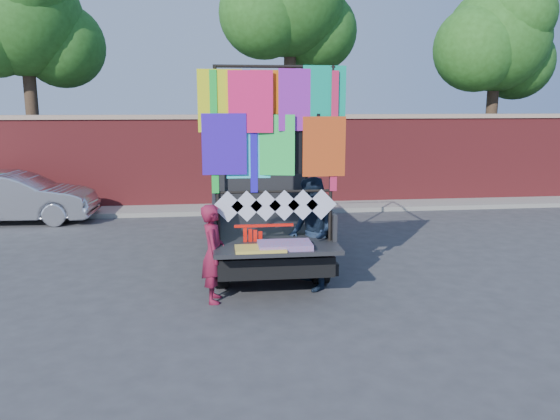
{
  "coord_description": "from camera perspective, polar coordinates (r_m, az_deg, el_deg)",
  "views": [
    {
      "loc": [
        -1.33,
        -8.51,
        2.95
      ],
      "look_at": [
        -0.3,
        -0.05,
        1.26
      ],
      "focal_mm": 35.0,
      "sensor_mm": 36.0,
      "label": 1
    }
  ],
  "objects": [
    {
      "name": "man",
      "position": [
        8.66,
        3.29,
        -2.49
      ],
      "size": [
        0.8,
        0.96,
        1.8
      ],
      "primitive_type": "imported",
      "rotation": [
        0.0,
        0.0,
        -1.43
      ],
      "color": "#152236",
      "rests_on": "ground"
    },
    {
      "name": "curb",
      "position": [
        15.14,
        -1.77,
        0.2
      ],
      "size": [
        30.0,
        1.2,
        0.12
      ],
      "primitive_type": "cube",
      "color": "gray",
      "rests_on": "ground"
    },
    {
      "name": "pickup_truck",
      "position": [
        10.92,
        -2.11,
        0.27
      ],
      "size": [
        2.2,
        5.52,
        3.47
      ],
      "color": "black",
      "rests_on": "ground"
    },
    {
      "name": "brick_wall",
      "position": [
        15.65,
        -2.03,
        5.24
      ],
      "size": [
        30.0,
        0.45,
        2.61
      ],
      "color": "maroon",
      "rests_on": "ground"
    },
    {
      "name": "ground",
      "position": [
        9.1,
        1.86,
        -7.71
      ],
      "size": [
        90.0,
        90.0,
        0.0
      ],
      "primitive_type": "plane",
      "color": "#38383A",
      "rests_on": "ground"
    },
    {
      "name": "woman",
      "position": [
        8.18,
        -6.97,
        -4.53
      ],
      "size": [
        0.37,
        0.55,
        1.49
      ],
      "primitive_type": "imported",
      "rotation": [
        0.0,
        0.0,
        1.54
      ],
      "color": "maroon",
      "rests_on": "ground"
    },
    {
      "name": "tree_left",
      "position": [
        17.54,
        -25.15,
        17.28
      ],
      "size": [
        4.2,
        3.3,
        7.05
      ],
      "color": "#38281C",
      "rests_on": "ground"
    },
    {
      "name": "tree_right",
      "position": [
        18.92,
        21.87,
        15.9
      ],
      "size": [
        4.2,
        3.3,
        6.62
      ],
      "color": "#38281C",
      "rests_on": "ground"
    },
    {
      "name": "sedan",
      "position": [
        15.03,
        -25.94,
        1.19
      ],
      "size": [
        3.86,
        1.46,
        1.26
      ],
      "primitive_type": "imported",
      "rotation": [
        0.0,
        0.0,
        1.54
      ],
      "color": "#B3B3BA",
      "rests_on": "ground"
    },
    {
      "name": "tree_mid",
      "position": [
        17.01,
        1.18,
        20.5
      ],
      "size": [
        4.2,
        3.3,
        7.73
      ],
      "color": "#38281C",
      "rests_on": "ground"
    },
    {
      "name": "streamer_bundle",
      "position": [
        8.34,
        -2.37,
        -2.89
      ],
      "size": [
        0.91,
        0.06,
        0.63
      ],
      "color": "red",
      "rests_on": "ground"
    }
  ]
}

